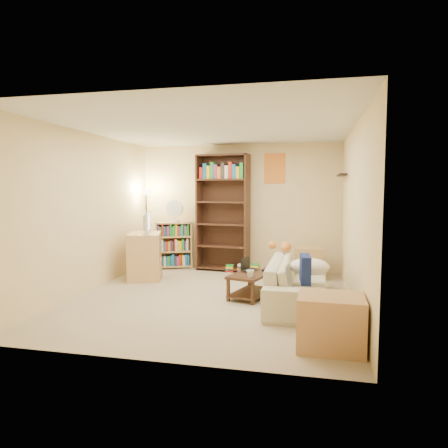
# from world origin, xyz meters

# --- Properties ---
(room) EXTENTS (4.50, 4.54, 2.52)m
(room) POSITION_xyz_m (0.00, 0.01, 1.62)
(room) COLOR #C1B291
(room) RESTS_ON ground
(sofa) EXTENTS (2.09, 0.82, 0.61)m
(sofa) POSITION_xyz_m (1.27, 0.01, 0.30)
(sofa) COLOR beige
(sofa) RESTS_ON ground
(navy_pillow) EXTENTS (0.16, 0.41, 0.36)m
(navy_pillow) POSITION_xyz_m (1.37, -0.44, 0.58)
(navy_pillow) COLOR navy
(navy_pillow) RESTS_ON sofa
(cream_blanket) EXTENTS (0.56, 0.40, 0.24)m
(cream_blanket) POSITION_xyz_m (1.42, 0.06, 0.52)
(cream_blanket) COLOR white
(cream_blanket) RESTS_ON sofa
(tabby_cat) EXTENTS (0.48, 0.17, 0.16)m
(tabby_cat) POSITION_xyz_m (1.01, 0.81, 0.69)
(tabby_cat) COLOR orange
(tabby_cat) RESTS_ON sofa
(coffee_table) EXTENTS (0.67, 0.91, 0.36)m
(coffee_table) POSITION_xyz_m (0.57, 0.17, 0.23)
(coffee_table) COLOR #3B2416
(coffee_table) RESTS_ON ground
(laptop) EXTENTS (0.48, 0.46, 0.02)m
(laptop) POSITION_xyz_m (0.57, 0.31, 0.38)
(laptop) COLOR black
(laptop) RESTS_ON coffee_table
(laptop_screen) EXTENTS (0.09, 0.27, 0.18)m
(laptop_screen) POSITION_xyz_m (0.45, 0.35, 0.47)
(laptop_screen) COLOR white
(laptop_screen) RESTS_ON laptop
(mug) EXTENTS (0.17, 0.17, 0.10)m
(mug) POSITION_xyz_m (0.60, -0.11, 0.42)
(mug) COLOR silver
(mug) RESTS_ON coffee_table
(tv_remote) EXTENTS (0.05, 0.15, 0.02)m
(tv_remote) POSITION_xyz_m (0.74, 0.40, 0.37)
(tv_remote) COLOR black
(tv_remote) RESTS_ON coffee_table
(tv_stand) EXTENTS (0.77, 0.91, 0.83)m
(tv_stand) POSITION_xyz_m (-1.49, 1.00, 0.41)
(tv_stand) COLOR tan
(tv_stand) RESTS_ON ground
(television) EXTENTS (0.73, 0.50, 0.39)m
(television) POSITION_xyz_m (-1.49, 1.00, 1.02)
(television) COLOR black
(television) RESTS_ON tv_stand
(tall_bookshelf) EXTENTS (1.06, 0.46, 2.29)m
(tall_bookshelf) POSITION_xyz_m (-0.27, 2.01, 1.21)
(tall_bookshelf) COLOR #3B2116
(tall_bookshelf) RESTS_ON ground
(short_bookshelf) EXTENTS (0.79, 0.56, 0.95)m
(short_bookshelf) POSITION_xyz_m (-1.31, 2.05, 0.47)
(short_bookshelf) COLOR #D8B469
(short_bookshelf) RESTS_ON ground
(desk_fan) EXTENTS (0.34, 0.19, 0.45)m
(desk_fan) POSITION_xyz_m (-1.26, 2.00, 1.18)
(desk_fan) COLOR silver
(desk_fan) RESTS_ON short_bookshelf
(floor_lamp) EXTENTS (0.27, 0.27, 1.61)m
(floor_lamp) POSITION_xyz_m (-1.80, 1.82, 1.28)
(floor_lamp) COLOR black
(floor_lamp) RESTS_ON ground
(side_table) EXTENTS (0.52, 0.52, 0.57)m
(side_table) POSITION_xyz_m (1.40, 1.67, 0.29)
(side_table) COLOR tan
(side_table) RESTS_ON ground
(end_cabinet) EXTENTS (0.67, 0.57, 0.55)m
(end_cabinet) POSITION_xyz_m (1.65, -1.57, 0.27)
(end_cabinet) COLOR tan
(end_cabinet) RESTS_ON ground
(book_stacks) EXTENTS (1.20, 0.40, 0.21)m
(book_stacks) POSITION_xyz_m (0.44, 1.75, 0.09)
(book_stacks) COLOR red
(book_stacks) RESTS_ON ground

